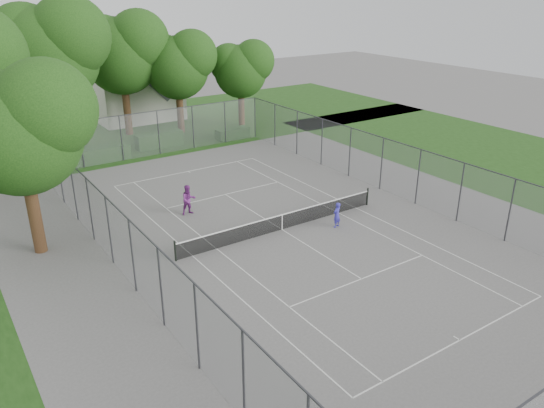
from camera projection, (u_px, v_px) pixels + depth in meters
ground at (282, 230)px, 29.38m from camera, size 120.00×120.00×0.00m
grass_far at (122, 130)px, 49.26m from camera, size 60.00×20.00×0.00m
grass_right at (516, 161)px, 40.74m from camera, size 16.00×40.00×0.00m
court_markings at (282, 230)px, 29.38m from camera, size 11.03×23.83×0.01m
tennis_net at (282, 221)px, 29.18m from camera, size 12.87×0.10×1.10m
perimeter_fence at (282, 200)px, 28.68m from camera, size 18.08×34.08×3.52m
tree_far_left at (50, 48)px, 38.81m from camera, size 8.35×7.63×12.01m
tree_far_midleft at (122, 50)px, 45.13m from camera, size 7.49×6.83×10.76m
tree_far_midright at (178, 63)px, 46.21m from camera, size 6.31×5.76×9.07m
tree_far_right at (241, 67)px, 48.67m from camera, size 5.57×5.08×8.00m
tree_side_front at (20, 124)px, 24.49m from camera, size 6.72×6.13×9.66m
hedge_left at (99, 154)px, 40.37m from camera, size 4.55×1.37×1.14m
hedge_mid at (159, 140)px, 43.98m from camera, size 3.89×1.11×1.22m
hedge_right at (233, 133)px, 46.56m from camera, size 2.96×1.09×0.89m
house at (135, 79)px, 51.88m from camera, size 7.97×6.18×9.92m
girl_player at (337, 215)px, 29.46m from camera, size 0.61×0.48×1.46m
woman_player at (189, 200)px, 31.05m from camera, size 0.91×0.73×1.80m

